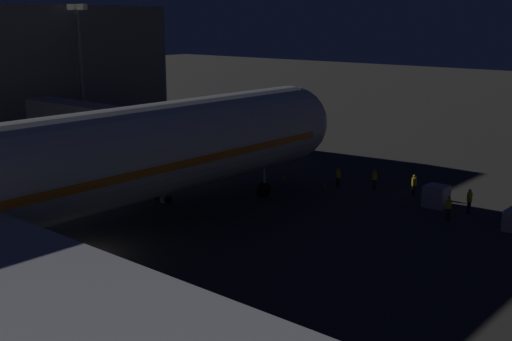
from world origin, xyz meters
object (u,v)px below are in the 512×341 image
baggage_container_near_belt (436,196)px  ground_crew_by_belt_loader (338,177)px  jet_bridge (114,124)px  ground_crew_marshaller_fwd (374,178)px  ground_crew_under_port_wing (414,184)px  ground_crew_walking_aft (469,200)px  traffic_cone_nose_port (325,185)px  traffic_cone_nose_starboard (284,177)px  ground_crew_by_tug (449,207)px  apron_floodlight_mast (81,67)px

baggage_container_near_belt → ground_crew_by_belt_loader: size_ratio=0.97×
jet_bridge → ground_crew_marshaller_fwd: size_ratio=11.48×
ground_crew_under_port_wing → ground_crew_walking_aft: size_ratio=0.93×
jet_bridge → ground_crew_under_port_wing: (-20.01, -14.71, -4.68)m
ground_crew_by_belt_loader → ground_crew_walking_aft: 11.57m
traffic_cone_nose_port → traffic_cone_nose_starboard: same height
traffic_cone_nose_starboard → traffic_cone_nose_port: bearing=180.0°
ground_crew_under_port_wing → ground_crew_by_tug: (-5.03, 4.56, 0.05)m
ground_crew_under_port_wing → traffic_cone_nose_port: 7.47m
ground_crew_marshaller_fwd → baggage_container_near_belt: bearing=167.4°
baggage_container_near_belt → ground_crew_marshaller_fwd: 6.42m
ground_crew_under_port_wing → ground_crew_by_tug: 6.79m
ground_crew_under_port_wing → traffic_cone_nose_port: size_ratio=3.21×
apron_floodlight_mast → ground_crew_by_tug: bearing=-175.4°
ground_crew_under_port_wing → traffic_cone_nose_starboard: 11.64m
apron_floodlight_mast → ground_crew_under_port_wing: bearing=-167.4°
baggage_container_near_belt → ground_crew_by_belt_loader: ground_crew_by_belt_loader is taller
ground_crew_by_belt_loader → ground_crew_by_tug: bearing=167.0°
traffic_cone_nose_port → baggage_container_near_belt: bearing=-174.2°
jet_bridge → apron_floodlight_mast: apron_floodlight_mast is taller
traffic_cone_nose_port → ground_crew_by_belt_loader: bearing=-131.9°
baggage_container_near_belt → ground_crew_marshaller_fwd: (6.26, -1.40, 0.12)m
jet_bridge → traffic_cone_nose_port: (-13.14, -11.87, -5.38)m
ground_crew_under_port_wing → ground_crew_marshaller_fwd: bearing=7.5°
jet_bridge → ground_crew_by_tug: (-25.05, -10.15, -4.64)m
ground_crew_walking_aft → traffic_cone_nose_starboard: size_ratio=3.45×
ground_crew_marshaller_fwd → traffic_cone_nose_starboard: (7.83, 2.39, -0.69)m
apron_floodlight_mast → ground_crew_marshaller_fwd: size_ratio=8.90×
ground_crew_marshaller_fwd → ground_crew_under_port_wing: 3.47m
ground_crew_marshaller_fwd → traffic_cone_nose_port: 4.24m
ground_crew_marshaller_fwd → ground_crew_by_tug: (-8.47, 4.10, 0.05)m
apron_floodlight_mast → traffic_cone_nose_starboard: 25.43m
ground_crew_by_tug → ground_crew_walking_aft: (-0.43, -2.65, 0.03)m
ground_crew_by_tug → ground_crew_walking_aft: 2.68m
ground_crew_by_belt_loader → ground_crew_by_tug: size_ratio=0.95×
ground_crew_under_port_wing → ground_crew_by_tug: size_ratio=0.96×
apron_floodlight_mast → ground_crew_walking_aft: (-40.04, -5.81, -8.16)m
apron_floodlight_mast → ground_crew_marshaller_fwd: apron_floodlight_mast is taller
traffic_cone_nose_starboard → ground_crew_by_belt_loader: bearing=-170.5°
ground_crew_marshaller_fwd → ground_crew_by_tug: bearing=154.2°
ground_crew_walking_aft → traffic_cone_nose_port: bearing=4.3°
ground_crew_by_belt_loader → traffic_cone_nose_starboard: size_ratio=3.17×
baggage_container_near_belt → apron_floodlight_mast: bearing=8.9°
apron_floodlight_mast → ground_crew_by_tug: (-39.60, -3.16, -8.19)m
ground_crew_by_tug → jet_bridge: bearing=22.1°
ground_crew_by_belt_loader → ground_crew_under_port_wing: (-6.10, -1.98, 0.01)m
apron_floodlight_mast → ground_crew_by_tug: apron_floodlight_mast is taller
ground_crew_walking_aft → traffic_cone_nose_starboard: ground_crew_walking_aft is taller
ground_crew_by_belt_loader → traffic_cone_nose_starboard: ground_crew_by_belt_loader is taller
ground_crew_walking_aft → ground_crew_under_port_wing: bearing=-19.3°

